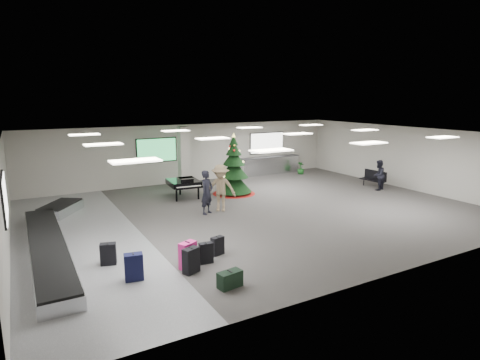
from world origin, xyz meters
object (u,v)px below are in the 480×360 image
bench (374,178)px  traveler_b (221,188)px  service_counter (269,165)px  potted_plant_left (232,174)px  potted_plant_right (301,168)px  pink_suitcase (188,255)px  christmas_tree (234,173)px  baggage_carousel (51,238)px  traveler_a (207,192)px  traveler_bench (378,175)px  grand_piano (184,183)px

bench → traveler_b: 9.09m
service_counter → potted_plant_left: (-2.86, -0.41, -0.19)m
bench → potted_plant_right: 4.93m
traveler_b → bench: bearing=35.4°
pink_suitcase → christmas_tree: bearing=29.7°
potted_plant_right → traveler_b: bearing=-148.5°
baggage_carousel → bench: size_ratio=6.84×
traveler_a → traveler_bench: size_ratio=1.16×
christmas_tree → potted_plant_left: 3.48m
christmas_tree → traveler_b: 3.09m
traveler_a → potted_plant_left: (4.11, 5.58, -0.54)m
christmas_tree → traveler_a: 3.62m
baggage_carousel → service_counter: bearing=27.7°
potted_plant_left → pink_suitcase: bearing=-123.8°
baggage_carousel → traveler_bench: (15.28, 0.34, 0.56)m
grand_piano → bench: grand_piano is taller
pink_suitcase → potted_plant_right: size_ratio=1.02×
traveler_a → traveler_bench: 9.41m
pink_suitcase → baggage_carousel: bearing=105.9°
bench → traveler_b: traveler_b is taller
bench → traveler_a: (-9.75, -0.19, 0.40)m
baggage_carousel → bench: 15.65m
grand_piano → traveler_bench: size_ratio=1.18×
baggage_carousel → potted_plant_right: bearing=21.6°
christmas_tree → potted_plant_left: (1.51, 3.06, -0.66)m
baggage_carousel → grand_piano: (6.03, 3.71, 0.49)m
bench → traveler_b: (-9.08, -0.08, 0.48)m
christmas_tree → traveler_a: size_ratio=1.67×
baggage_carousel → potted_plant_left: potted_plant_left is taller
pink_suitcase → traveler_bench: (12.10, 4.19, 0.40)m
christmas_tree → grand_piano: 2.50m
potted_plant_left → potted_plant_right: potted_plant_right is taller
service_counter → pink_suitcase: size_ratio=5.20×
traveler_bench → potted_plant_left: (-5.30, 5.98, -0.42)m
baggage_carousel → traveler_a: size_ratio=5.41×
grand_piano → traveler_bench: traveler_bench is taller
traveler_b → potted_plant_left: bearing=92.7°
bench → traveler_a: size_ratio=0.79×
baggage_carousel → bench: bearing=3.4°
traveler_bench → potted_plant_right: size_ratio=2.02×
pink_suitcase → potted_plant_right: (11.35, 9.60, 0.00)m
potted_plant_left → grand_piano: bearing=-146.5°
traveler_b → potted_plant_left: traveler_b is taller
service_counter → traveler_bench: traveler_bench is taller
bench → traveler_bench: bearing=-123.3°
service_counter → traveler_b: traveler_b is taller
service_counter → pink_suitcase: (-9.67, -10.58, -0.17)m
potted_plant_left → service_counter: bearing=8.2°
baggage_carousel → pink_suitcase: bearing=-50.5°
bench → traveler_bench: 0.74m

